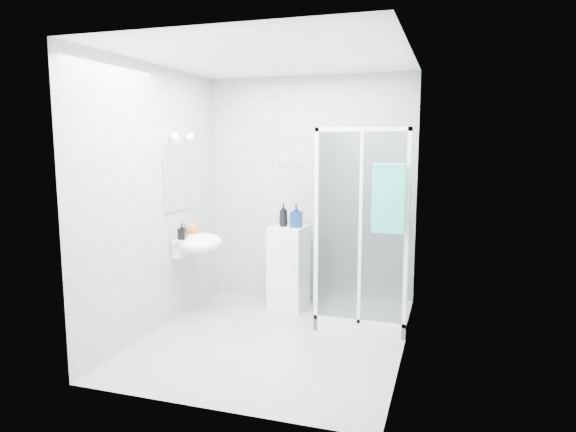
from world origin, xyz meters
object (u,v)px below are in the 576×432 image
(shampoo_bottle_b, at_px, (296,216))
(soap_dispenser_orange, at_px, (193,227))
(storage_cabinet, at_px, (289,267))
(shower_enclosure, at_px, (357,280))
(hand_towel, at_px, (388,197))
(soap_dispenser_black, at_px, (182,231))
(shampoo_bottle_a, at_px, (283,215))
(wall_basin, at_px, (198,243))

(shampoo_bottle_b, bearing_deg, soap_dispenser_orange, -159.24)
(storage_cabinet, height_order, soap_dispenser_orange, soap_dispenser_orange)
(shower_enclosure, distance_m, hand_towel, 1.06)
(hand_towel, xyz_separation_m, soap_dispenser_black, (-2.09, -0.08, -0.42))
(soap_dispenser_orange, bearing_deg, shower_enclosure, 5.76)
(soap_dispenser_black, bearing_deg, shampoo_bottle_a, 39.47)
(soap_dispenser_black, bearing_deg, soap_dispenser_orange, 95.30)
(shower_enclosure, bearing_deg, storage_cabinet, 163.76)
(soap_dispenser_orange, relative_size, soap_dispenser_black, 0.94)
(storage_cabinet, distance_m, shampoo_bottle_a, 0.60)
(hand_towel, height_order, shampoo_bottle_b, hand_towel)
(storage_cabinet, relative_size, soap_dispenser_black, 5.47)
(shower_enclosure, height_order, storage_cabinet, shower_enclosure)
(shower_enclosure, bearing_deg, soap_dispenser_orange, -174.24)
(hand_towel, height_order, shampoo_bottle_a, hand_towel)
(soap_dispenser_orange, bearing_deg, wall_basin, -47.78)
(shampoo_bottle_b, xyz_separation_m, soap_dispenser_orange, (-1.05, -0.40, -0.12))
(shampoo_bottle_a, bearing_deg, storage_cabinet, 1.00)
(storage_cabinet, height_order, shampoo_bottle_a, shampoo_bottle_a)
(shower_enclosure, xyz_separation_m, storage_cabinet, (-0.82, 0.24, 0.02))
(shampoo_bottle_a, bearing_deg, shower_enclosure, -15.14)
(shower_enclosure, relative_size, shampoo_bottle_a, 7.75)
(storage_cabinet, height_order, hand_towel, hand_towel)
(shower_enclosure, xyz_separation_m, soap_dispenser_black, (-1.75, -0.48, 0.50))
(shower_enclosure, distance_m, soap_dispenser_black, 1.88)
(shampoo_bottle_b, bearing_deg, soap_dispenser_black, -145.79)
(shampoo_bottle_b, distance_m, soap_dispenser_black, 1.24)
(wall_basin, height_order, soap_dispenser_orange, soap_dispenser_orange)
(soap_dispenser_orange, bearing_deg, soap_dispenser_black, -84.70)
(hand_towel, bearing_deg, storage_cabinet, 151.14)
(soap_dispenser_orange, distance_m, soap_dispenser_black, 0.30)
(soap_dispenser_black, bearing_deg, storage_cabinet, 37.66)
(hand_towel, height_order, soap_dispenser_black, hand_towel)
(shower_enclosure, bearing_deg, soap_dispenser_black, -164.77)
(storage_cabinet, xyz_separation_m, hand_towel, (1.16, -0.64, 0.90))
(shampoo_bottle_b, bearing_deg, storage_cabinet, 167.59)
(shower_enclosure, xyz_separation_m, shampoo_bottle_b, (-0.73, 0.22, 0.61))
(shower_enclosure, distance_m, shampoo_bottle_b, 0.98)
(hand_towel, bearing_deg, shampoo_bottle_b, 149.86)
(shampoo_bottle_a, bearing_deg, wall_basin, -144.31)
(wall_basin, height_order, shampoo_bottle_b, shampoo_bottle_b)
(hand_towel, bearing_deg, shampoo_bottle_a, 152.37)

